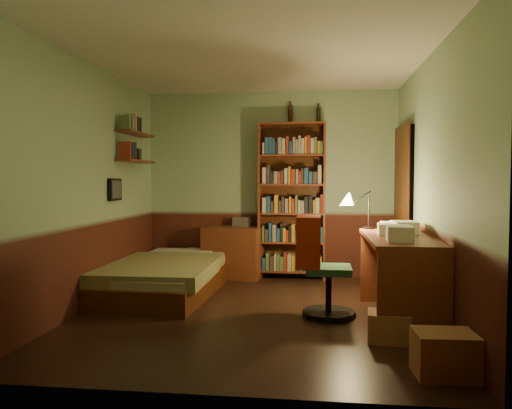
# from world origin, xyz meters

# --- Properties ---
(floor) EXTENTS (3.50, 4.00, 0.02)m
(floor) POSITION_xyz_m (0.00, 0.00, -0.01)
(floor) COLOR black
(floor) RESTS_ON ground
(ceiling) EXTENTS (3.50, 4.00, 0.02)m
(ceiling) POSITION_xyz_m (0.00, 0.00, 2.61)
(ceiling) COLOR silver
(ceiling) RESTS_ON wall_back
(wall_back) EXTENTS (3.50, 0.02, 2.60)m
(wall_back) POSITION_xyz_m (0.00, 2.01, 1.30)
(wall_back) COLOR #96B890
(wall_back) RESTS_ON ground
(wall_left) EXTENTS (0.02, 4.00, 2.60)m
(wall_left) POSITION_xyz_m (-1.76, 0.00, 1.30)
(wall_left) COLOR #96B890
(wall_left) RESTS_ON ground
(wall_right) EXTENTS (0.02, 4.00, 2.60)m
(wall_right) POSITION_xyz_m (1.76, 0.00, 1.30)
(wall_right) COLOR #96B890
(wall_right) RESTS_ON ground
(wall_front) EXTENTS (3.50, 0.02, 2.60)m
(wall_front) POSITION_xyz_m (0.00, -2.01, 1.30)
(wall_front) COLOR #96B890
(wall_front) RESTS_ON ground
(doorway) EXTENTS (0.06, 0.90, 2.00)m
(doorway) POSITION_xyz_m (1.72, 1.30, 1.00)
(doorway) COLOR black
(doorway) RESTS_ON ground
(door_trim) EXTENTS (0.02, 0.98, 2.08)m
(door_trim) POSITION_xyz_m (1.69, 1.30, 1.00)
(door_trim) COLOR #45210D
(door_trim) RESTS_ON ground
(bed) EXTENTS (1.29, 2.30, 0.67)m
(bed) POSITION_xyz_m (-1.19, 0.82, 0.33)
(bed) COLOR olive
(bed) RESTS_ON ground
(dresser) EXTENTS (0.86, 0.54, 0.71)m
(dresser) POSITION_xyz_m (-0.51, 1.76, 0.36)
(dresser) COLOR brown
(dresser) RESTS_ON ground
(mini_stereo) EXTENTS (0.28, 0.24, 0.13)m
(mini_stereo) POSITION_xyz_m (-0.39, 1.89, 0.77)
(mini_stereo) COLOR #B2B2B7
(mini_stereo) RESTS_ON dresser
(bookshelf) EXTENTS (0.92, 0.29, 2.15)m
(bookshelf) POSITION_xyz_m (0.31, 1.85, 1.07)
(bookshelf) COLOR brown
(bookshelf) RESTS_ON ground
(bottle_left) EXTENTS (0.07, 0.07, 0.25)m
(bottle_left) POSITION_xyz_m (0.28, 1.96, 2.27)
(bottle_left) COLOR black
(bottle_left) RESTS_ON bookshelf
(bottle_right) EXTENTS (0.07, 0.07, 0.21)m
(bottle_right) POSITION_xyz_m (0.67, 1.96, 2.25)
(bottle_right) COLOR black
(bottle_right) RESTS_ON bookshelf
(desk) EXTENTS (0.64, 1.53, 0.82)m
(desk) POSITION_xyz_m (1.44, -0.14, 0.41)
(desk) COLOR brown
(desk) RESTS_ON ground
(paper_stack) EXTENTS (0.25, 0.30, 0.10)m
(paper_stack) POSITION_xyz_m (1.44, 0.27, 0.87)
(paper_stack) COLOR silver
(paper_stack) RESTS_ON desk
(desk_lamp) EXTENTS (0.19, 0.19, 0.53)m
(desk_lamp) POSITION_xyz_m (1.22, 0.58, 1.09)
(desk_lamp) COLOR black
(desk_lamp) RESTS_ON desk
(office_chair) EXTENTS (0.47, 0.41, 0.93)m
(office_chair) POSITION_xyz_m (0.77, -0.06, 0.46)
(office_chair) COLOR #244E2F
(office_chair) RESTS_ON ground
(red_jacket) EXTENTS (0.33, 0.47, 0.51)m
(red_jacket) POSITION_xyz_m (0.86, 0.14, 1.18)
(red_jacket) COLOR #A82911
(red_jacket) RESTS_ON office_chair
(wall_shelf_lower) EXTENTS (0.20, 0.90, 0.03)m
(wall_shelf_lower) POSITION_xyz_m (-1.64, 1.10, 1.60)
(wall_shelf_lower) COLOR brown
(wall_shelf_lower) RESTS_ON wall_left
(wall_shelf_upper) EXTENTS (0.20, 0.90, 0.03)m
(wall_shelf_upper) POSITION_xyz_m (-1.64, 1.10, 1.95)
(wall_shelf_upper) COLOR brown
(wall_shelf_upper) RESTS_ON wall_left
(framed_picture) EXTENTS (0.04, 0.32, 0.26)m
(framed_picture) POSITION_xyz_m (-1.72, 0.60, 1.25)
(framed_picture) COLOR black
(framed_picture) RESTS_ON wall_left
(cardboard_box_a) EXTENTS (0.43, 0.35, 0.31)m
(cardboard_box_a) POSITION_xyz_m (1.53, -1.50, 0.15)
(cardboard_box_a) COLOR #966640
(cardboard_box_a) RESTS_ON ground
(cardboard_box_b) EXTENTS (0.38, 0.32, 0.25)m
(cardboard_box_b) POSITION_xyz_m (1.25, -0.78, 0.12)
(cardboard_box_b) COLOR #966640
(cardboard_box_b) RESTS_ON ground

